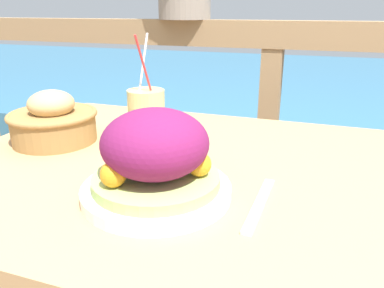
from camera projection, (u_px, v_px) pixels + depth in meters
patio_table at (217, 214)px, 0.76m from camera, size 1.10×0.75×0.71m
railing_fence at (270, 89)px, 1.33m from camera, size 2.80×0.08×0.96m
sea_backdrop at (302, 96)px, 3.73m from camera, size 12.00×4.00×0.35m
salad_plate at (156, 160)px, 0.59m from camera, size 0.24×0.24×0.15m
drink_glass at (147, 116)px, 0.85m from camera, size 0.08×0.08×0.24m
bread_basket at (53, 121)px, 0.85m from camera, size 0.20×0.20×0.12m
fork at (260, 204)px, 0.59m from camera, size 0.02×0.18×0.00m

